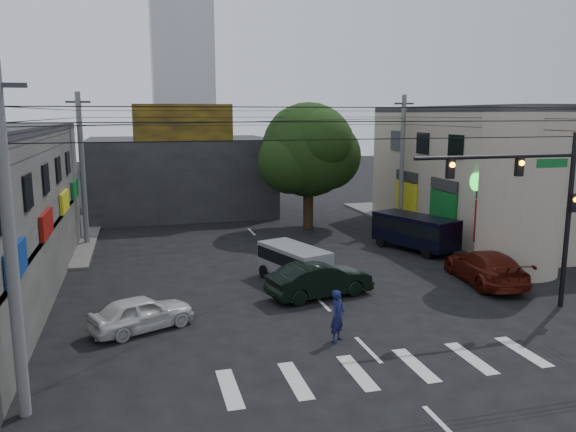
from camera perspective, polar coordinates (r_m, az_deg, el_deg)
name	(u,v)px	position (r m, az deg, el deg)	size (l,w,h in m)	color
ground	(338,319)	(22.40, 5.08, -10.40)	(160.00, 160.00, 0.00)	black
sidewalk_far_right	(476,216)	(46.02, 18.57, 0.00)	(16.00, 16.00, 0.15)	#514F4C
building_right	(522,172)	(41.48, 22.69, 4.13)	(14.00, 18.00, 8.00)	#A19280
corner_column	(520,194)	(30.15, 22.51, 2.09)	(4.00, 4.00, 8.00)	#A19280
building_far	(180,176)	(46.02, -10.88, 4.03)	(14.00, 10.00, 6.00)	#232326
billboard	(184,123)	(40.87, -10.56, 9.32)	(7.00, 0.30, 2.60)	olive
tower_distant	(180,19)	(91.03, -10.87, 19.08)	(9.00, 9.00, 44.00)	silver
street_tree	(309,150)	(38.42, 2.10, 6.70)	(6.40, 6.40, 8.70)	black
traffic_gantry	(535,193)	(24.19, 23.82, 2.13)	(7.10, 0.35, 7.20)	black
utility_pole_near_left	(10,247)	(15.82, -26.38, -2.86)	(0.32, 0.32, 9.20)	#59595B
utility_pole_far_left	(82,170)	(35.93, -20.16, 4.42)	(0.32, 0.32, 9.20)	#59595B
utility_pole_far_right	(402,162)	(39.97, 11.50, 5.39)	(0.32, 0.32, 9.20)	#59595B
dark_sedan	(320,280)	(24.72, 3.25, -6.47)	(4.93, 2.58, 1.55)	black
white_compact	(142,313)	(21.75, -14.64, -9.51)	(4.16, 2.97, 1.31)	silver
maroon_sedan	(485,267)	(28.20, 19.39, -4.90)	(2.86, 5.65, 1.57)	#4F120B
silver_minivan	(294,264)	(26.77, 0.62, -4.94)	(2.87, 4.33, 1.72)	#9D9FA4
navy_van	(415,233)	(33.68, 12.77, -1.70)	(3.67, 5.52, 2.07)	black
traffic_officer	(338,316)	(20.07, 5.08, -10.07)	(0.80, 0.79, 1.86)	#131644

